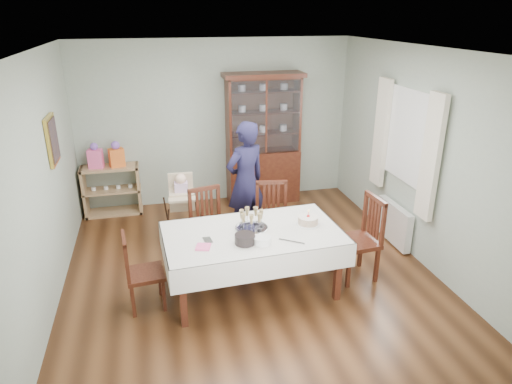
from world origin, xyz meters
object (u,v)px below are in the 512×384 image
object	(u,v)px
dining_table	(253,261)
gift_bag_pink	(95,157)
champagne_tray	(251,223)
gift_bag_orange	(116,155)
chair_far_left	(211,242)
sideboard	(112,190)
chair_end_right	(357,254)
woman	(246,182)
china_cabinet	(263,137)
chair_end_left	(145,285)
chair_far_right	(272,234)
birthday_cake	(308,221)
high_chair	(183,216)

from	to	relation	value
dining_table	gift_bag_pink	world-z (taller)	gift_bag_pink
champagne_tray	gift_bag_orange	world-z (taller)	gift_bag_orange
dining_table	chair_far_left	size ratio (longest dim) A/B	2.06
dining_table	sideboard	distance (m)	3.18
chair_end_right	woman	xyz separation A→B (m)	(-1.10, 1.36, 0.55)
woman	gift_bag_pink	bearing A→B (deg)	-56.61
chair_far_left	gift_bag_orange	world-z (taller)	gift_bag_orange
china_cabinet	chair_end_left	distance (m)	3.48
chair_far_right	birthday_cake	distance (m)	0.94
high_chair	gift_bag_orange	size ratio (longest dim) A/B	2.52
chair_far_left	birthday_cake	distance (m)	1.37
dining_table	chair_end_left	world-z (taller)	chair_end_left
chair_end_left	gift_bag_orange	size ratio (longest dim) A/B	2.17
dining_table	champagne_tray	distance (m)	0.45
birthday_cake	sideboard	bearing A→B (deg)	132.04
high_chair	chair_end_right	bearing A→B (deg)	-32.96
chair_far_right	gift_bag_pink	size ratio (longest dim) A/B	2.44
dining_table	gift_bag_orange	size ratio (longest dim) A/B	5.01
sideboard	gift_bag_orange	xyz separation A→B (m)	(0.13, -0.02, 0.58)
chair_far_left	birthday_cake	xyz separation A→B (m)	(1.06, -0.70, 0.51)
chair_far_left	champagne_tray	bearing A→B (deg)	-72.08
champagne_tray	birthday_cake	size ratio (longest dim) A/B	1.38
chair_far_right	gift_bag_pink	xyz separation A→B (m)	(-2.34, 1.87, 0.69)
china_cabinet	chair_far_left	bearing A→B (deg)	-121.59
champagne_tray	high_chair	bearing A→B (deg)	117.53
woman	gift_bag_pink	size ratio (longest dim) A/B	4.26
sideboard	chair_far_right	size ratio (longest dim) A/B	0.91
chair_far_right	gift_bag_orange	distance (m)	2.84
chair_far_right	woman	size ratio (longest dim) A/B	0.57
dining_table	birthday_cake	world-z (taller)	birthday_cake
woman	high_chair	world-z (taller)	woman
chair_far_left	chair_end_right	size ratio (longest dim) A/B	0.96
chair_far_right	chair_end_right	world-z (taller)	chair_end_right
champagne_tray	gift_bag_orange	size ratio (longest dim) A/B	0.92
woman	sideboard	bearing A→B (deg)	-59.41
china_cabinet	high_chair	world-z (taller)	china_cabinet
woman	gift_bag_orange	distance (m)	2.21
sideboard	woman	distance (m)	2.37
champagne_tray	gift_bag_pink	world-z (taller)	gift_bag_pink
chair_far_left	gift_bag_orange	xyz separation A→B (m)	(-1.19, 1.92, 0.69)
chair_end_left	woman	distance (m)	2.09
sideboard	champagne_tray	bearing A→B (deg)	-56.62
chair_far_left	chair_far_right	distance (m)	0.84
champagne_tray	chair_end_left	bearing A→B (deg)	-174.61
gift_bag_pink	china_cabinet	bearing A→B (deg)	-0.03
woman	chair_end_right	bearing A→B (deg)	104.09
chair_end_left	birthday_cake	xyz separation A→B (m)	(1.91, 0.08, 0.55)
birthday_cake	gift_bag_pink	distance (m)	3.67
dining_table	birthday_cake	bearing A→B (deg)	3.65
chair_end_left	champagne_tray	size ratio (longest dim) A/B	2.35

